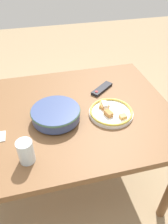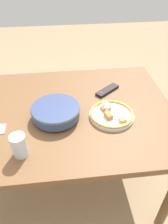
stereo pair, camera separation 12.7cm
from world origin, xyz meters
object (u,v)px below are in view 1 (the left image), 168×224
tv_remote (102,89)px  drinking_glass (26,152)px  noodle_bowl (56,114)px  food_plate (111,112)px

tv_remote → drinking_glass: drinking_glass is taller
noodle_bowl → food_plate: bearing=-5.1°
drinking_glass → noodle_bowl: bearing=55.7°
tv_remote → food_plate: bearing=135.3°
food_plate → drinking_glass: drinking_glass is taller
tv_remote → noodle_bowl: bearing=85.2°
tv_remote → drinking_glass: 0.73m
noodle_bowl → drinking_glass: drinking_glass is taller
tv_remote → drinking_glass: bearing=94.6°
noodle_bowl → drinking_glass: 0.31m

